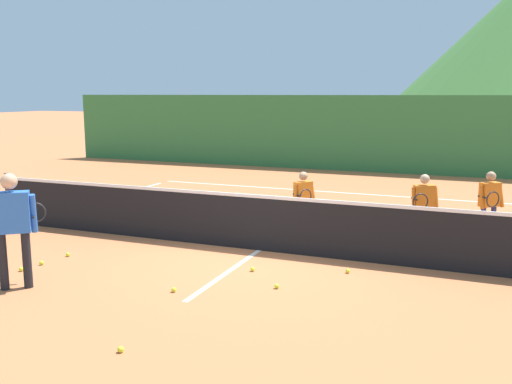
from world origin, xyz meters
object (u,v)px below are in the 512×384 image
object	(u,v)px
student_2	(490,199)
tennis_net	(259,222)
tennis_ball_5	(174,290)
tennis_ball_4	(41,263)
tennis_ball_6	(253,269)
tennis_ball_1	(121,349)
instructor	(12,220)
student_0	(303,197)
tennis_ball_3	(277,286)
tennis_ball_7	(21,269)
tennis_ball_8	(68,255)
student_1	(424,202)
tennis_ball_2	(348,271)

from	to	relation	value
student_2	tennis_net	bearing A→B (deg)	-148.67
tennis_net	tennis_ball_5	distance (m)	2.42
tennis_ball_4	tennis_ball_6	bearing A→B (deg)	16.41
student_2	tennis_ball_6	xyz separation A→B (m)	(-3.31, -3.33, -0.73)
student_2	tennis_ball_1	xyz separation A→B (m)	(-3.56, -6.36, -0.73)
tennis_ball_5	instructor	bearing A→B (deg)	-162.25
student_2	tennis_ball_1	size ratio (longest dim) A/B	18.73
student_0	tennis_net	bearing A→B (deg)	-104.45
tennis_ball_3	tennis_ball_7	distance (m)	3.94
tennis_ball_1	tennis_ball_8	size ratio (longest dim) A/B	1.00
student_2	tennis_ball_4	xyz separation A→B (m)	(-6.52, -4.28, -0.73)
student_1	tennis_ball_2	world-z (taller)	student_1
instructor	tennis_ball_2	world-z (taller)	instructor
tennis_ball_7	student_2	bearing A→B (deg)	35.26
tennis_net	student_0	world-z (taller)	student_0
tennis_ball_7	tennis_ball_1	bearing A→B (deg)	-29.57
tennis_ball_1	tennis_ball_4	xyz separation A→B (m)	(-2.96, 2.08, 0.00)
student_2	tennis_ball_2	world-z (taller)	student_2
student_2	tennis_ball_3	world-z (taller)	student_2
instructor	student_1	distance (m)	6.80
tennis_net	student_0	xyz separation A→B (m)	(0.35, 1.38, 0.23)
tennis_ball_2	tennis_ball_5	world-z (taller)	same
tennis_ball_7	tennis_ball_6	bearing A→B (deg)	21.97
tennis_ball_2	tennis_ball_5	size ratio (longest dim) A/B	1.00
instructor	tennis_ball_6	world-z (taller)	instructor
tennis_ball_6	tennis_ball_5	bearing A→B (deg)	-117.73
tennis_net	tennis_ball_8	xyz separation A→B (m)	(-2.81, -1.53, -0.47)
tennis_ball_8	tennis_net	bearing A→B (deg)	28.61
student_1	tennis_ball_2	bearing A→B (deg)	-110.28
tennis_ball_1	tennis_ball_6	distance (m)	3.04
student_1	student_2	bearing A→B (deg)	28.26
tennis_ball_3	tennis_ball_7	xyz separation A→B (m)	(-3.87, -0.73, 0.00)
tennis_net	student_2	bearing A→B (deg)	31.33
tennis_ball_1	tennis_ball_3	xyz separation A→B (m)	(0.85, 2.44, 0.00)
student_2	tennis_ball_2	bearing A→B (deg)	-124.10
tennis_ball_6	tennis_ball_7	bearing A→B (deg)	-158.03
student_0	tennis_ball_2	world-z (taller)	student_0
tennis_net	student_2	xyz separation A→B (m)	(3.64, 2.22, 0.27)
tennis_ball_8	tennis_ball_7	bearing A→B (deg)	-97.85
tennis_ball_3	student_2	bearing A→B (deg)	55.33
tennis_ball_1	tennis_ball_7	size ratio (longest dim) A/B	1.00
student_1	tennis_ball_3	world-z (taller)	student_1
tennis_ball_5	student_1	bearing A→B (deg)	54.31
tennis_ball_3	tennis_ball_7	size ratio (longest dim) A/B	1.00
tennis_ball_4	tennis_ball_8	world-z (taller)	same
student_1	student_2	distance (m)	1.25
student_2	tennis_ball_4	bearing A→B (deg)	-146.73
tennis_net	instructor	distance (m)	3.90
tennis_ball_2	tennis_ball_6	bearing A→B (deg)	-161.44
tennis_ball_1	tennis_ball_4	distance (m)	3.62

